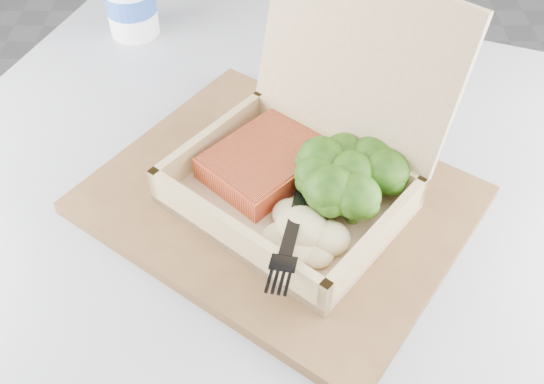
{
  "coord_description": "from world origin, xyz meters",
  "views": [
    {
      "loc": [
        -0.56,
        -0.63,
        1.27
      ],
      "look_at": [
        -0.56,
        -0.19,
        0.8
      ],
      "focal_mm": 40.0,
      "sensor_mm": 36.0,
      "label": 1
    }
  ],
  "objects_px": {
    "serving_tray": "(279,200)",
    "cafe_table": "(263,303)",
    "takeout_container": "(310,150)",
    "paper_cup": "(130,2)"
  },
  "relations": [
    {
      "from": "cafe_table",
      "to": "serving_tray",
      "type": "bearing_deg",
      "value": 11.55
    },
    {
      "from": "paper_cup",
      "to": "takeout_container",
      "type": "bearing_deg",
      "value": -53.96
    },
    {
      "from": "serving_tray",
      "to": "takeout_container",
      "type": "xyz_separation_m",
      "value": [
        0.03,
        0.02,
        0.06
      ]
    },
    {
      "from": "serving_tray",
      "to": "paper_cup",
      "type": "height_order",
      "value": "paper_cup"
    },
    {
      "from": "serving_tray",
      "to": "cafe_table",
      "type": "bearing_deg",
      "value": -168.45
    },
    {
      "from": "cafe_table",
      "to": "takeout_container",
      "type": "xyz_separation_m",
      "value": [
        0.05,
        0.02,
        0.27
      ]
    },
    {
      "from": "serving_tray",
      "to": "takeout_container",
      "type": "relative_size",
      "value": 1.19
    },
    {
      "from": "takeout_container",
      "to": "paper_cup",
      "type": "height_order",
      "value": "takeout_container"
    },
    {
      "from": "cafe_table",
      "to": "serving_tray",
      "type": "distance_m",
      "value": 0.2
    },
    {
      "from": "takeout_container",
      "to": "paper_cup",
      "type": "xyz_separation_m",
      "value": [
        -0.25,
        0.34,
        -0.02
      ]
    }
  ]
}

